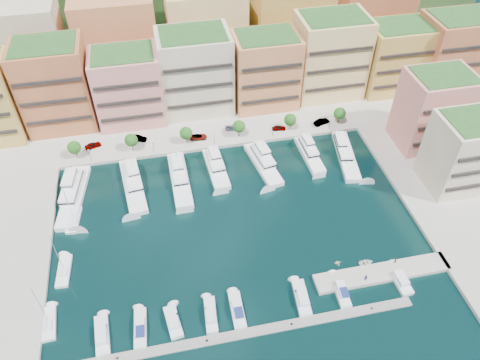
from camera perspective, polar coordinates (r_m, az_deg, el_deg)
The scene contains 59 objects.
ground at distance 119.17m, azimuth -0.59°, elevation -5.34°, with size 400.00×400.00×0.00m, color black.
north_quay at distance 166.02m, azimuth -4.93°, elevation 10.70°, with size 220.00×64.00×2.00m, color #9E998E.
east_quay at distance 136.87m, azimuth 26.55°, elevation -3.20°, with size 34.00×76.00×2.00m, color #9E998E.
hillside at distance 207.81m, azimuth -6.94°, elevation 17.72°, with size 240.00×40.00×58.00m, color #233D19.
south_pontoon at distance 102.07m, azimuth 1.20°, elevation -18.14°, with size 72.00×2.20×0.35m, color gray.
finger_pier at distance 114.48m, azimuth 16.89°, elevation -10.91°, with size 32.00×5.00×2.00m, color #9E998E.
apartment_1 at distance 152.11m, azimuth -21.59°, elevation 10.66°, with size 20.00×16.50×26.80m.
apartment_2 at distance 148.84m, azimuth -13.47°, elevation 10.97°, with size 20.00×15.50×22.80m.
apartment_3 at distance 150.11m, azimuth -5.46°, elevation 12.99°, with size 22.00×16.50×25.80m.
apartment_4 at distance 152.41m, azimuth 3.10°, elevation 13.20°, with size 20.00×15.50×23.80m.
apartment_5 at distance 159.79m, azimuth 10.86°, elevation 14.64°, with size 22.00×16.50×26.80m.
apartment_6 at distance 168.28m, azimuth 18.23°, elevation 14.00°, with size 20.00×15.50×22.80m.
apartment_7 at distance 176.68m, azimuth 24.50°, elevation 14.07°, with size 22.00×16.50×24.80m.
apartment_east_a at distance 145.95m, azimuth 22.50°, elevation 7.94°, with size 18.00×14.50×22.80m.
apartment_east_b at distance 135.28m, azimuth 25.91°, elevation 3.09°, with size 18.00×14.50×20.80m.
backblock_0 at distance 172.61m, azimuth -24.86°, elevation 14.31°, with size 26.00×18.00×30.00m, color beige.
backblock_1 at distance 168.20m, azimuth -14.69°, elevation 16.20°, with size 26.00×18.00×30.00m, color #DD8153.
backblock_2 at distance 169.08m, azimuth -4.13°, elevation 17.63°, with size 26.00×18.00×30.00m, color #EEC57E.
backblock_3 at distance 175.16m, azimuth 6.13°, elevation 18.47°, with size 26.00×18.00×30.00m, color gold.
backblock_4 at distance 185.95m, azimuth 15.52°, elevation 18.75°, with size 26.00×18.00×30.00m, color #BC723E.
tree_0 at distance 141.56m, azimuth -19.55°, elevation 3.76°, with size 3.80×3.80×5.65m.
tree_1 at distance 139.62m, azimuth -13.14°, elevation 4.75°, with size 3.80×3.80×5.65m.
tree_2 at distance 139.50m, azimuth -6.61°, elevation 5.70°, with size 3.80×3.80×5.65m.
tree_3 at distance 141.20m, azimuth -0.13°, elevation 6.56°, with size 3.80×3.80×5.65m.
tree_4 at distance 144.66m, azimuth 6.14°, elevation 7.31°, with size 3.80×3.80×5.65m.
tree_5 at distance 149.76m, azimuth 12.06°, elevation 7.94°, with size 3.80×3.80×5.65m.
lamppost_0 at distance 139.68m, azimuth -17.91°, elevation 3.13°, with size 0.30×0.30×4.20m.
lamppost_1 at distance 138.12m, azimuth -10.57°, elevation 4.24°, with size 0.30×0.30×4.20m.
lamppost_2 at distance 138.89m, azimuth -3.18°, elevation 5.27°, with size 0.30×0.30×4.20m.
lamppost_3 at distance 141.96m, azimuth 4.04°, elevation 6.20°, with size 0.30×0.30×4.20m.
lamppost_4 at distance 147.18m, azimuth 10.87°, elevation 6.99°, with size 0.30×0.30×4.20m.
yacht_0 at distance 132.58m, azimuth -19.64°, elevation -1.52°, with size 8.34×23.58×7.30m.
yacht_1 at distance 131.07m, azimuth -12.93°, elevation -0.39°, with size 7.07×21.85×7.30m.
yacht_2 at distance 130.63m, azimuth -7.40°, elevation 0.43°, with size 4.96×21.72×7.30m.
yacht_3 at distance 132.90m, azimuth -2.98°, elevation 1.71°, with size 5.42×17.14×7.30m.
yacht_4 at distance 134.33m, azimuth 2.78°, elevation 2.20°, with size 7.61×19.41×7.30m.
yacht_5 at distance 138.74m, azimuth 8.42°, elevation 3.36°, with size 4.55×16.43×7.30m.
yacht_6 at distance 140.51m, azimuth 12.69°, elevation 3.25°, with size 7.90×21.93×7.30m.
cruiser_0 at distance 105.04m, azimuth -16.46°, elevation -17.73°, with size 3.32×9.23×2.55m.
cruiser_1 at distance 103.97m, azimuth -12.06°, elevation -17.28°, with size 3.02×9.21×2.66m.
cruiser_2 at distance 103.56m, azimuth -8.14°, elevation -16.78°, with size 3.70×8.00×2.55m.
cruiser_3 at distance 103.60m, azimuth -3.58°, elevation -16.12°, with size 3.03×8.71×2.55m.
cruiser_4 at distance 103.99m, azimuth -0.34°, elevation -15.59°, with size 2.81×8.99×2.66m.
cruiser_6 at distance 106.43m, azimuth 7.54°, elevation -14.08°, with size 3.51×9.28×2.55m.
cruiser_7 at distance 108.87m, azimuth 12.19°, elevation -13.06°, with size 2.96×8.87×2.66m.
cruiser_9 at distance 114.09m, azimuth 18.90°, elevation -11.42°, with size 3.09×8.37×2.55m.
sailboat_0 at distance 110.23m, azimuth -22.27°, elevation -15.94°, with size 3.32×8.26×13.20m.
sailboat_1 at distance 117.02m, azimuth -20.66°, elevation -10.39°, with size 3.39×9.05×13.20m.
sailboat_2 at distance 126.72m, azimuth -19.59°, elevation -4.67°, with size 3.84×9.05×13.20m.
tender_2 at distance 114.99m, azimuth 15.13°, elevation -9.71°, with size 2.48×3.48×0.72m, color white.
tender_1 at distance 113.40m, azimuth 11.82°, elevation -9.82°, with size 1.43×1.65×0.87m, color beige.
car_0 at distance 145.57m, azimuth -17.51°, elevation 4.08°, with size 1.90×4.73×1.61m, color gray.
car_1 at distance 144.65m, azimuth -12.28°, elevation 4.99°, with size 1.73×4.95×1.63m, color gray.
car_2 at distance 142.67m, azimuth -5.09°, elevation 5.27°, with size 2.38×5.15×1.43m, color gray.
car_3 at distance 145.82m, azimuth -0.91°, elevation 6.41°, with size 1.89×4.65×1.35m, color gray.
car_4 at distance 146.10m, azimuth 4.77°, elevation 6.36°, with size 1.70×4.22×1.44m, color gray.
car_5 at distance 150.09m, azimuth 9.91°, elevation 7.01°, with size 1.82×5.22×1.72m, color gray.
person_0 at distance 110.41m, azimuth 15.08°, elevation -11.42°, with size 0.71×0.47×1.95m, color #232447.
person_1 at distance 115.33m, azimuth 18.37°, elevation -9.27°, with size 0.89×0.69×1.83m, color #4A392C.
Camera 1 is at (-14.93, -76.73, 89.95)m, focal length 35.00 mm.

